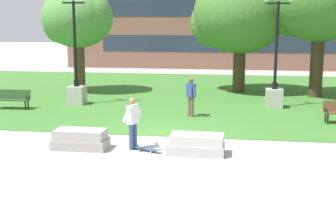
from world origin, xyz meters
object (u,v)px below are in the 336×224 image
at_px(concrete_block_center, 80,139).
at_px(park_bench_near_right, 11,98).
at_px(lamp_post_center, 76,82).
at_px(lamp_post_right, 275,85).
at_px(person_bystander_near_lawn, 191,95).
at_px(skateboard, 147,149).
at_px(person_skateboarder, 133,120).
at_px(concrete_block_left, 196,145).

relative_size(concrete_block_center, park_bench_near_right, 0.99).
relative_size(lamp_post_center, lamp_post_right, 1.01).
height_order(concrete_block_center, person_bystander_near_lawn, person_bystander_near_lawn).
height_order(concrete_block_center, lamp_post_center, lamp_post_center).
bearing_deg(skateboard, concrete_block_center, 180.00).
bearing_deg(lamp_post_right, person_bystander_near_lawn, -143.00).
bearing_deg(skateboard, person_skateboarder, 158.82).
distance_m(park_bench_near_right, lamp_post_right, 12.64).
xyz_separation_m(lamp_post_right, person_bystander_near_lawn, (-3.74, -2.82, -0.13)).
height_order(park_bench_near_right, lamp_post_right, lamp_post_right).
bearing_deg(person_skateboarder, skateboard, -21.18).
bearing_deg(concrete_block_left, lamp_post_center, 130.53).
height_order(concrete_block_center, person_skateboarder, person_skateboarder).
bearing_deg(lamp_post_center, lamp_post_right, 3.50).
bearing_deg(skateboard, park_bench_near_right, 141.75).
bearing_deg(lamp_post_right, park_bench_near_right, -169.41).
bearing_deg(concrete_block_left, park_bench_near_right, 146.56).
bearing_deg(lamp_post_right, concrete_block_center, -128.55).
relative_size(concrete_block_center, concrete_block_left, 1.00).
bearing_deg(lamp_post_center, concrete_block_center, -69.44).
relative_size(person_skateboarder, person_bystander_near_lawn, 1.00).
relative_size(person_skateboarder, lamp_post_center, 0.31).
relative_size(lamp_post_center, person_bystander_near_lawn, 3.21).
relative_size(person_skateboarder, skateboard, 1.69).
relative_size(park_bench_near_right, lamp_post_right, 0.34).
distance_m(park_bench_near_right, lamp_post_center, 3.21).
relative_size(skateboard, person_bystander_near_lawn, 0.59).
bearing_deg(lamp_post_right, concrete_block_left, -108.93).
distance_m(concrete_block_center, person_bystander_near_lawn, 6.50).
height_order(lamp_post_right, person_bystander_near_lawn, lamp_post_right).
relative_size(skateboard, lamp_post_center, 0.18).
height_order(person_skateboarder, lamp_post_right, lamp_post_right).
height_order(person_skateboarder, person_bystander_near_lawn, person_bystander_near_lawn).
xyz_separation_m(concrete_block_center, park_bench_near_right, (-5.62, 6.20, 0.23)).
bearing_deg(person_skateboarder, lamp_post_center, 121.36).
distance_m(concrete_block_center, person_skateboarder, 1.87).
bearing_deg(park_bench_near_right, skateboard, -38.25).
bearing_deg(concrete_block_left, person_skateboarder, 173.27).
bearing_deg(concrete_block_left, concrete_block_center, 179.22).
bearing_deg(concrete_block_center, skateboard, -0.00).
distance_m(skateboard, lamp_post_right, 9.71).
xyz_separation_m(concrete_block_center, skateboard, (2.25, -0.00, -0.22)).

